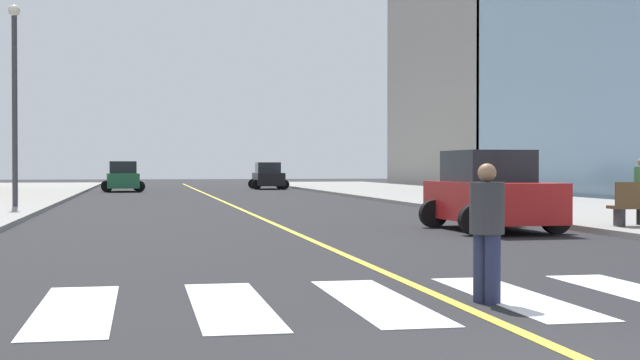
% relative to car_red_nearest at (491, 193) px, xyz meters
% --- Properties ---
extents(crosswalk_paint, '(13.50, 4.00, 0.01)m').
position_rel_car_red_nearest_xyz_m(crosswalk_paint, '(-5.13, -11.60, -0.96)').
color(crosswalk_paint, silver).
rests_on(crosswalk_paint, ground).
extents(lane_divider_paint, '(0.16, 80.00, 0.01)m').
position_rel_car_red_nearest_xyz_m(lane_divider_paint, '(-5.13, 24.40, -0.97)').
color(lane_divider_paint, yellow).
rests_on(lane_divider_paint, ground).
extents(parking_garage_concrete, '(18.00, 24.00, 23.58)m').
position_rel_car_red_nearest_xyz_m(parking_garage_concrete, '(22.74, 49.34, 10.82)').
color(parking_garage_concrete, gray).
rests_on(parking_garage_concrete, ground).
extents(car_red_nearest, '(3.00, 4.71, 2.08)m').
position_rel_car_red_nearest_xyz_m(car_red_nearest, '(0.00, 0.00, 0.00)').
color(car_red_nearest, red).
rests_on(car_red_nearest, ground).
extents(car_green_second, '(2.88, 4.48, 1.96)m').
position_rel_car_red_nearest_xyz_m(car_green_second, '(-10.09, 38.55, -0.05)').
color(car_green_second, '#236B42').
rests_on(car_green_second, ground).
extents(car_black_third, '(2.74, 4.34, 1.92)m').
position_rel_car_red_nearest_xyz_m(car_black_third, '(0.09, 43.58, -0.07)').
color(car_black_third, black).
rests_on(car_black_third, ground).
extents(pedestrian_crossing, '(0.42, 0.42, 1.71)m').
position_rel_car_red_nearest_xyz_m(pedestrian_crossing, '(-4.73, -11.99, -0.03)').
color(pedestrian_crossing, '#232847').
rests_on(pedestrian_crossing, ground).
extents(fire_hydrant, '(0.26, 0.26, 0.89)m').
position_rel_car_red_nearest_xyz_m(fire_hydrant, '(2.73, 8.62, -0.39)').
color(fire_hydrant, red).
rests_on(fire_hydrant, sidewalk_kerb_east).
extents(street_lamp, '(0.44, 0.44, 7.57)m').
position_rel_car_red_nearest_xyz_m(street_lamp, '(-13.55, 13.71, 3.64)').
color(street_lamp, '#38383D').
rests_on(street_lamp, sidewalk_kerb_west).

